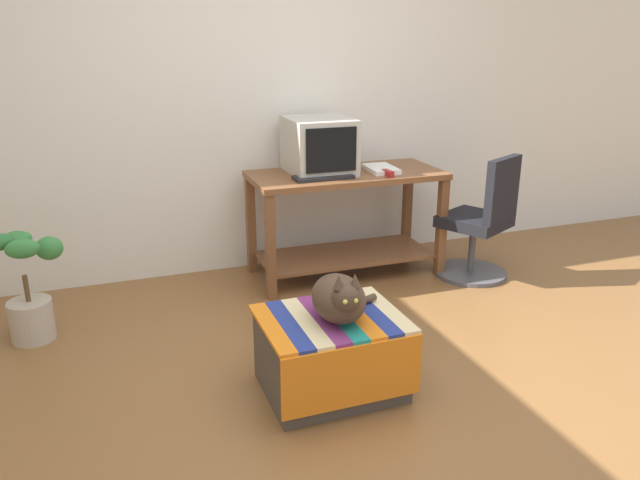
# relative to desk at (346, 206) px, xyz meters

# --- Properties ---
(ground_plane) EXTENTS (14.00, 14.00, 0.00)m
(ground_plane) POSITION_rel_desk_xyz_m (-0.51, -1.60, -0.51)
(ground_plane) COLOR brown
(back_wall) EXTENTS (8.00, 0.10, 2.60)m
(back_wall) POSITION_rel_desk_xyz_m (-0.51, 0.45, 0.79)
(back_wall) COLOR silver
(back_wall) RESTS_ON ground_plane
(desk) EXTENTS (1.35, 0.63, 0.76)m
(desk) POSITION_rel_desk_xyz_m (0.00, 0.00, 0.00)
(desk) COLOR brown
(desk) RESTS_ON ground_plane
(tv_monitor) EXTENTS (0.43, 0.49, 0.37)m
(tv_monitor) POSITION_rel_desk_xyz_m (-0.17, 0.07, 0.43)
(tv_monitor) COLOR #BCB7A8
(tv_monitor) RESTS_ON desk
(keyboard) EXTENTS (0.40, 0.15, 0.02)m
(keyboard) POSITION_rel_desk_xyz_m (-0.22, -0.14, 0.25)
(keyboard) COLOR black
(keyboard) RESTS_ON desk
(book) EXTENTS (0.21, 0.31, 0.03)m
(book) POSITION_rel_desk_xyz_m (0.24, -0.05, 0.26)
(book) COLOR white
(book) RESTS_ON desk
(ottoman_with_blanket) EXTENTS (0.68, 0.56, 0.39)m
(ottoman_with_blanket) POSITION_rel_desk_xyz_m (-0.66, -1.42, -0.31)
(ottoman_with_blanket) COLOR #4C4238
(ottoman_with_blanket) RESTS_ON ground_plane
(cat) EXTENTS (0.40, 0.39, 0.28)m
(cat) POSITION_rel_desk_xyz_m (-0.64, -1.46, -0.00)
(cat) COLOR #473323
(cat) RESTS_ON ottoman_with_blanket
(potted_plant) EXTENTS (0.42, 0.36, 0.66)m
(potted_plant) POSITION_rel_desk_xyz_m (-2.08, -0.32, -0.23)
(potted_plant) COLOR #B7A893
(potted_plant) RESTS_ON ground_plane
(office_chair) EXTENTS (0.57, 0.57, 0.89)m
(office_chair) POSITION_rel_desk_xyz_m (0.88, -0.40, -0.13)
(office_chair) COLOR #4C4C51
(office_chair) RESTS_ON ground_plane
(stapler) EXTENTS (0.04, 0.11, 0.04)m
(stapler) POSITION_rel_desk_xyz_m (0.22, -0.21, 0.26)
(stapler) COLOR #A31E1E
(stapler) RESTS_ON desk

